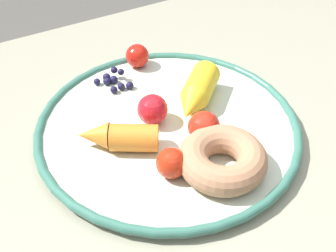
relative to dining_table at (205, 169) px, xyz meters
name	(u,v)px	position (x,y,z in m)	size (l,w,h in m)	color
dining_table	(205,169)	(0.00, 0.00, 0.00)	(1.27, 0.73, 0.71)	gray
plate	(168,128)	(0.06, -0.02, 0.09)	(0.36, 0.36, 0.02)	silver
carrot_orange	(117,136)	(0.13, -0.01, 0.12)	(0.10, 0.08, 0.03)	orange
carrot_yellow	(197,94)	(0.00, -0.04, 0.12)	(0.11, 0.10, 0.04)	yellow
donut	(222,159)	(0.04, 0.09, 0.12)	(0.11, 0.11, 0.04)	tan
blueberry_pile	(114,81)	(0.08, -0.14, 0.10)	(0.05, 0.05, 0.02)	#191638
tomato_near	(137,56)	(0.03, -0.17, 0.12)	(0.04, 0.04, 0.04)	red
tomato_mid	(172,163)	(0.09, 0.06, 0.12)	(0.04, 0.04, 0.04)	red
tomato_far	(153,109)	(0.07, -0.04, 0.12)	(0.04, 0.04, 0.04)	red
tomato_extra	(204,127)	(0.03, 0.03, 0.12)	(0.04, 0.04, 0.04)	red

